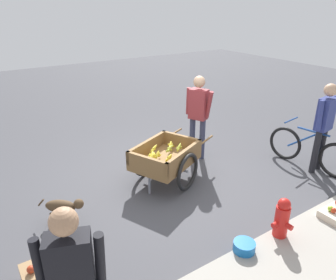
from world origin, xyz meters
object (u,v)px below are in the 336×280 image
bicycle (310,150)px  mixed_fruit_crate (336,217)px  fire_hydrant (281,221)px  plastic_bucket (244,250)px  cyclist_person (324,121)px  bystander_person (72,278)px  dog (63,206)px  vendor_person (198,110)px  apple_crate (44,272)px  fruit_cart (165,159)px

bicycle → mixed_fruit_crate: 1.72m
fire_hydrant → plastic_bucket: bearing=-4.9°
cyclist_person → bystander_person: 4.87m
cyclist_person → dog: 4.52m
vendor_person → bicycle: (-1.47, 1.50, -0.64)m
fire_hydrant → mixed_fruit_crate: bearing=169.4°
vendor_person → fire_hydrant: size_ratio=2.46×
vendor_person → plastic_bucket: vendor_person is taller
fire_hydrant → apple_crate: size_ratio=1.52×
plastic_bucket → mixed_fruit_crate: 1.58m
mixed_fruit_crate → apple_crate: bearing=-18.2°
fruit_cart → bystander_person: bearing=43.9°
apple_crate → bystander_person: 1.34m
apple_crate → mixed_fruit_crate: bearing=161.8°
fruit_cart → mixed_fruit_crate: 2.69m
fruit_cart → mixed_fruit_crate: size_ratio=4.13×
cyclist_person → plastic_bucket: (2.74, 0.87, -0.86)m
fruit_cart → fire_hydrant: (-0.39, 2.11, -0.10)m
bicycle → bystander_person: (4.75, 1.11, 0.59)m
vendor_person → dog: size_ratio=3.04×
dog → plastic_bucket: 2.48m
fruit_cart → bicycle: 2.73m
cyclist_person → apple_crate: 4.93m
vendor_person → plastic_bucket: 2.95m
bystander_person → dog: bearing=-102.2°
vendor_person → plastic_bucket: bearing=63.8°
bicycle → dog: size_ratio=3.05×
vendor_person → bystander_person: vendor_person is taller
fruit_cart → cyclist_person: bearing=155.0°
cyclist_person → vendor_person: bearing=-47.9°
plastic_bucket → apple_crate: size_ratio=0.61×
bicycle → apple_crate: (4.83, 0.05, -0.22)m
fruit_cart → apple_crate: (2.31, 1.08, -0.31)m
dog → mixed_fruit_crate: size_ratio=1.23×
fire_hydrant → vendor_person: bearing=-104.3°
fruit_cart → apple_crate: fruit_cart is taller
cyclist_person → bystander_person: cyclist_person is taller
cyclist_person → dog: bearing=-13.1°
fruit_cart → mixed_fruit_crate: bearing=120.8°
fruit_cart → fire_hydrant: fruit_cart is taller
dog → plastic_bucket: (-1.61, 1.89, -0.15)m
dog → apple_crate: dog is taller
vendor_person → mixed_fruit_crate: size_ratio=3.74×
vendor_person → dog: bearing=12.7°
vendor_person → plastic_bucket: size_ratio=6.15×
bicycle → mixed_fruit_crate: (1.16, 1.26, -0.23)m
apple_crate → mixed_fruit_crate: apple_crate is taller
vendor_person → dog: 3.01m
dog → bystander_person: size_ratio=0.34×
plastic_bucket → bystander_person: size_ratio=0.17×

